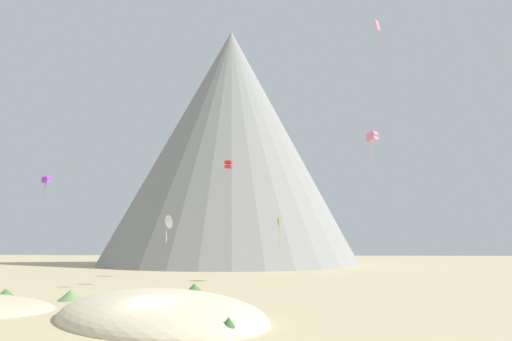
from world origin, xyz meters
TOP-DOWN VIEW (x-y plane):
  - ground_plane at (0.00, 0.00)m, footprint 400.00×400.00m
  - dune_foreground_right at (-0.66, 4.29)m, footprint 21.66×22.73m
  - bush_near_left at (-18.15, 14.64)m, footprint 2.71×2.71m
  - bush_mid_center at (-0.69, 4.28)m, footprint 2.39×2.39m
  - bush_far_left at (-1.72, 20.48)m, footprint 2.26×2.26m
  - bush_scatter_east at (4.97, -2.23)m, footprint 1.84×1.84m
  - bush_far_right at (5.39, 4.52)m, footprint 1.84×1.84m
  - bush_near_right at (-11.23, 13.20)m, footprint 2.94×2.94m
  - rock_massif at (-8.32, 90.57)m, footprint 90.87×90.87m
  - kite_pink_mid at (19.13, 34.35)m, footprint 1.75×1.73m
  - kite_rainbow_high at (18.18, 22.31)m, footprint 0.69×0.65m
  - kite_red_mid at (0.57, 28.38)m, footprint 0.95×0.95m
  - kite_lime_low at (5.94, 51.50)m, footprint 0.48×0.68m
  - kite_violet_low at (-21.30, 25.92)m, footprint 0.95×1.01m
  - kite_white_low at (-11.11, 44.11)m, footprint 2.00×1.95m

SIDE VIEW (x-z plane):
  - ground_plane at x=0.00m, z-range 0.00..0.00m
  - dune_foreground_right at x=-0.66m, z-range -1.80..1.80m
  - bush_mid_center at x=-0.69m, z-range 0.00..0.59m
  - bush_far_right at x=5.39m, z-range 0.00..0.81m
  - bush_near_left at x=-18.15m, z-range 0.00..0.85m
  - bush_near_right at x=-11.23m, z-range 0.00..0.95m
  - bush_far_left at x=-1.72m, z-range 0.00..0.99m
  - bush_scatter_east at x=4.97m, z-range 0.00..1.08m
  - kite_lime_low at x=5.94m, z-range 5.06..10.49m
  - kite_white_low at x=-11.11m, z-range 6.30..10.51m
  - kite_violet_low at x=-21.30m, z-range 11.44..13.92m
  - kite_red_mid at x=0.57m, z-range 14.15..15.09m
  - kite_pink_mid at x=19.13m, z-range 16.59..21.69m
  - kite_rainbow_high at x=18.18m, z-range 27.48..30.46m
  - rock_massif at x=-8.32m, z-range -1.11..61.26m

